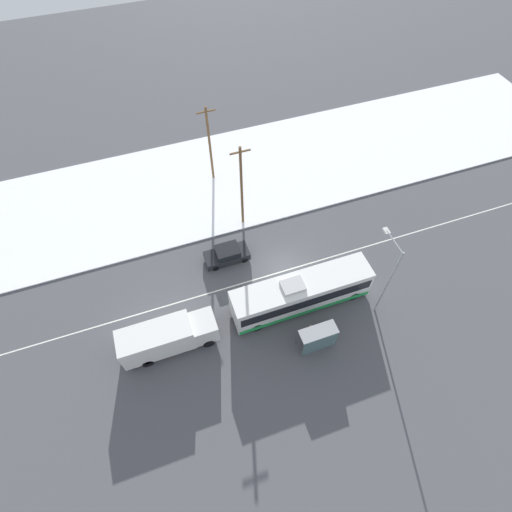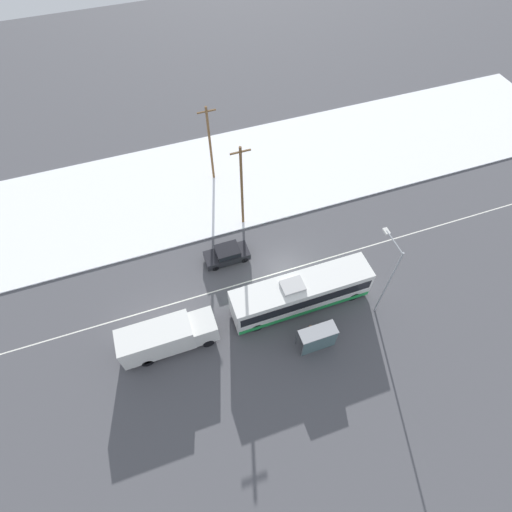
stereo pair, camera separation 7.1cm
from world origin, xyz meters
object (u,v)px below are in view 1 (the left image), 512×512
(bus_shelter, at_px, (319,339))
(utility_pole_roadside, at_px, (242,187))
(city_bus, at_px, (301,293))
(pedestrian_at_stop, at_px, (310,330))
(streetlamp, at_px, (388,272))
(utility_pole_snowlot, at_px, (210,144))
(box_truck, at_px, (166,337))
(sedan_car, at_px, (227,254))

(bus_shelter, xyz_separation_m, utility_pole_roadside, (-1.44, 14.40, 3.15))
(city_bus, relative_size, pedestrian_at_stop, 6.64)
(utility_pole_roadside, bearing_deg, streetlamp, -58.94)
(utility_pole_snowlot, bearing_deg, pedestrian_at_stop, -83.53)
(box_truck, distance_m, bus_shelter, 11.72)
(box_truck, xyz_separation_m, pedestrian_at_stop, (10.84, -2.88, -0.55))
(streetlamp, bearing_deg, bus_shelter, -162.45)
(city_bus, relative_size, utility_pole_snowlot, 1.35)
(box_truck, distance_m, utility_pole_roadside, 14.48)
(bus_shelter, bearing_deg, city_bus, 86.01)
(box_truck, bearing_deg, streetlamp, -6.98)
(utility_pole_snowlot, bearing_deg, box_truck, -116.10)
(city_bus, height_order, box_truck, city_bus)
(streetlamp, distance_m, utility_pole_roadside, 14.57)
(city_bus, distance_m, pedestrian_at_stop, 3.13)
(box_truck, relative_size, sedan_car, 1.85)
(city_bus, xyz_separation_m, box_truck, (-11.30, -0.16, -0.04))
(bus_shelter, bearing_deg, pedestrian_at_stop, 98.85)
(city_bus, relative_size, streetlamp, 1.43)
(sedan_car, relative_size, bus_shelter, 1.37)
(pedestrian_at_stop, height_order, utility_pole_roadside, utility_pole_roadside)
(utility_pole_roadside, bearing_deg, city_bus, -80.38)
(sedan_car, relative_size, utility_pole_roadside, 0.44)
(sedan_car, height_order, utility_pole_roadside, utility_pole_roadside)
(box_truck, distance_m, utility_pole_snowlot, 19.62)
(sedan_car, bearing_deg, streetlamp, 139.73)
(box_truck, xyz_separation_m, utility_pole_snowlot, (8.54, 17.42, 2.90))
(box_truck, bearing_deg, sedan_car, 44.04)
(box_truck, bearing_deg, bus_shelter, -20.02)
(box_truck, height_order, pedestrian_at_stop, box_truck)
(box_truck, relative_size, streetlamp, 0.91)
(pedestrian_at_stop, relative_size, bus_shelter, 0.60)
(sedan_car, bearing_deg, box_truck, 44.04)
(utility_pole_roadside, bearing_deg, bus_shelter, -84.28)
(utility_pole_roadside, bearing_deg, box_truck, -132.67)
(streetlamp, bearing_deg, utility_pole_snowlot, 113.66)
(pedestrian_at_stop, distance_m, bus_shelter, 1.29)
(box_truck, height_order, utility_pole_snowlot, utility_pole_snowlot)
(city_bus, xyz_separation_m, bus_shelter, (-0.29, -4.17, 0.00))
(pedestrian_at_stop, distance_m, streetlamp, 7.48)
(sedan_car, height_order, streetlamp, streetlamp)
(city_bus, relative_size, sedan_car, 2.90)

